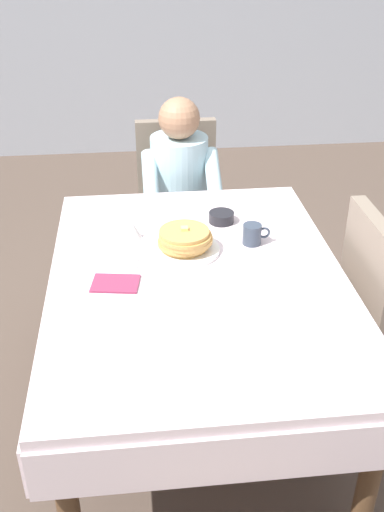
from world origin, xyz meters
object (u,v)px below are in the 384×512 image
chair_diner (178,195)px  cup_coffee (253,234)px  syrup_pitcher (132,230)px  spoon_near_edge (181,301)px  bowl_butter (221,217)px  knife_right_of_plate (232,251)px  fork_left_of_plate (137,256)px  plate_breakfast (185,249)px  dining_table_main (198,294)px  breakfast_stack (185,239)px  diner_person (180,184)px

chair_diner → cup_coffee: bearing=103.1°
chair_diner → syrup_pitcher: bearing=73.1°
cup_coffee → spoon_near_edge: 0.50m
bowl_butter → spoon_near_edge: bowl_butter is taller
chair_diner → knife_right_of_plate: chair_diner is taller
fork_left_of_plate → spoon_near_edge: same height
chair_diner → plate_breakfast: chair_diner is taller
fork_left_of_plate → spoon_near_edge: bearing=-150.9°
syrup_pitcher → fork_left_of_plate: size_ratio=0.44×
cup_coffee → fork_left_of_plate: 0.48m
cup_coffee → spoon_near_edge: size_ratio=0.75×
cup_coffee → dining_table_main: bearing=-139.4°
knife_right_of_plate → syrup_pitcher: bearing=69.8°
dining_table_main → plate_breakfast: bearing=100.3°
chair_diner → breakfast_stack: (-0.06, -0.99, 0.27)m
breakfast_stack → fork_left_of_plate: breakfast_stack is taller
cup_coffee → fork_left_of_plate: cup_coffee is taller
breakfast_stack → diner_person: bearing=86.2°
syrup_pitcher → bowl_butter: bearing=15.1°
breakfast_stack → spoon_near_edge: bearing=-97.9°
cup_coffee → bowl_butter: bearing=115.3°
breakfast_stack → chair_diner: bearing=86.8°
chair_diner → diner_person: size_ratio=0.83×
diner_person → fork_left_of_plate: (-0.25, -0.86, 0.07)m
syrup_pitcher → breakfast_stack: bearing=-33.6°
syrup_pitcher → knife_right_of_plate: syrup_pitcher is taller
plate_breakfast → spoon_near_edge: bearing=-97.8°
syrup_pitcher → knife_right_of_plate: 0.42m
diner_person → knife_right_of_plate: size_ratio=5.60×
dining_table_main → bowl_butter: (0.15, 0.42, 0.11)m
chair_diner → syrup_pitcher: 0.93m
chair_diner → cup_coffee: 1.01m
bowl_butter → spoon_near_edge: 0.63m
chair_diner → bowl_butter: chair_diner is taller
plate_breakfast → cup_coffee: (0.28, 0.03, 0.03)m
dining_table_main → diner_person: bearing=88.6°
chair_diner → fork_left_of_plate: chair_diner is taller
diner_person → knife_right_of_plate: (0.13, -0.86, 0.07)m
breakfast_stack → cup_coffee: breakfast_stack is taller
chair_diner → spoon_near_edge: chair_diner is taller
dining_table_main → spoon_near_edge: size_ratio=10.16×
chair_diner → diner_person: diner_person is taller
chair_diner → bowl_butter: (0.13, -0.75, 0.23)m
dining_table_main → breakfast_stack: 0.23m
knife_right_of_plate → spoon_near_edge: same height
chair_diner → plate_breakfast: 1.02m
breakfast_stack → cup_coffee: bearing=7.4°
bowl_butter → syrup_pitcher: (-0.39, -0.10, 0.02)m
breakfast_stack → spoon_near_edge: size_ratio=1.45×
dining_table_main → spoon_near_edge: bearing=-115.4°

